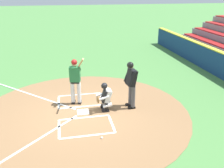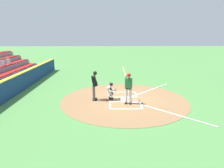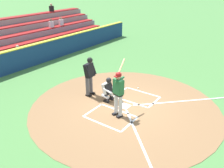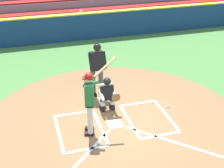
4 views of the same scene
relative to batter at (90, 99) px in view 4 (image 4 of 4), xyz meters
The scene contains 9 objects.
ground_plane 1.35m from the batter, 166.70° to the right, with size 120.00×120.00×0.00m, color #4C8442.
dirt_circle 1.35m from the batter, 166.70° to the right, with size 8.00×8.00×0.01m, color olive.
home_plate_and_chalk 1.50m from the batter, 137.60° to the left, with size 7.93×4.91×0.01m.
batter is the anchor object (origin of this frame).
catcher 1.39m from the batter, 127.01° to the right, with size 0.59×0.60×1.13m.
plate_umpire 2.18m from the batter, 109.24° to the right, with size 0.61×0.45×1.86m.
baseball 2.92m from the batter, 167.45° to the right, with size 0.07×0.07×0.07m, color white.
backstop_wall 7.73m from the batter, 95.69° to the right, with size 22.00×0.36×1.31m.
bleacher_stand 10.98m from the batter, 94.02° to the right, with size 20.00×4.25×3.00m.
Camera 4 is at (2.32, 7.51, 5.46)m, focal length 51.80 mm.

